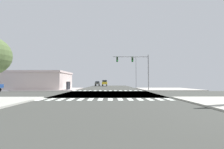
# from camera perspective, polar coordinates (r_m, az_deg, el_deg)

# --- Properties ---
(ground) EXTENTS (90.00, 90.00, 0.05)m
(ground) POSITION_cam_1_polar(r_m,az_deg,el_deg) (22.78, -1.25, -7.27)
(ground) COLOR #3B3D38
(sidewalk_corner_ne) EXTENTS (12.00, 12.00, 0.14)m
(sidewalk_corner_ne) POSITION_cam_1_polar(r_m,az_deg,el_deg) (37.01, 19.64, -5.19)
(sidewalk_corner_ne) COLOR #B2ADA3
(sidewalk_corner_ne) RESTS_ON ground
(sidewalk_corner_nw) EXTENTS (12.00, 12.00, 0.14)m
(sidewalk_corner_nw) POSITION_cam_1_polar(r_m,az_deg,el_deg) (37.19, -21.56, -5.15)
(sidewalk_corner_nw) COLOR #B2A6A2
(sidewalk_corner_nw) RESTS_ON ground
(crosswalk_near) EXTENTS (13.50, 2.00, 0.01)m
(crosswalk_near) POSITION_cam_1_polar(r_m,az_deg,el_deg) (15.52, -2.50, -9.34)
(crosswalk_near) COLOR white
(crosswalk_near) RESTS_ON ground
(crosswalk_far) EXTENTS (13.50, 2.00, 0.01)m
(crosswalk_far) POSITION_cam_1_polar(r_m,az_deg,el_deg) (30.06, -1.56, -6.09)
(crosswalk_far) COLOR white
(crosswalk_far) RESTS_ON ground
(traffic_signal_mast) EXTENTS (7.21, 0.55, 7.19)m
(traffic_signal_mast) POSITION_cam_1_polar(r_m,az_deg,el_deg) (30.68, 8.67, 3.95)
(traffic_signal_mast) COLOR gray
(traffic_signal_mast) RESTS_ON ground
(street_lamp) EXTENTS (1.78, 0.32, 9.03)m
(street_lamp) POSITION_cam_1_polar(r_m,az_deg,el_deg) (45.38, 8.78, 1.83)
(street_lamp) COLOR gray
(street_lamp) RESTS_ON ground
(bank_building) EXTENTS (15.12, 10.18, 4.09)m
(bank_building) POSITION_cam_1_polar(r_m,az_deg,el_deg) (39.19, -26.14, -2.02)
(bank_building) COLOR beige
(bank_building) RESTS_ON ground
(suv_crossing_1) EXTENTS (1.96, 4.60, 2.34)m
(suv_crossing_1) POSITION_cam_1_polar(r_m,az_deg,el_deg) (59.34, -2.77, -3.05)
(suv_crossing_1) COLOR black
(suv_crossing_1) RESTS_ON ground
(sedan_leading_3) EXTENTS (1.80, 4.30, 1.88)m
(sedan_leading_3) POSITION_cam_1_polar(r_m,az_deg,el_deg) (61.40, -5.51, -3.28)
(sedan_leading_3) COLOR black
(sedan_leading_3) RESTS_ON ground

